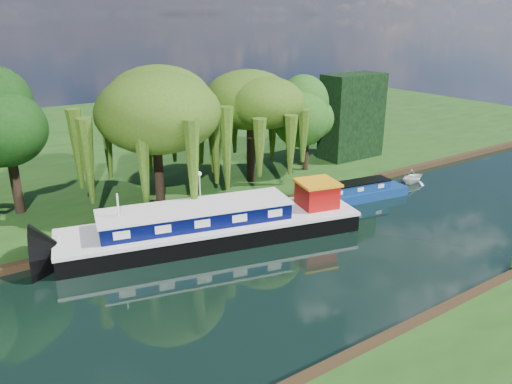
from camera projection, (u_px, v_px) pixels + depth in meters
ground at (280, 268)px, 28.46m from camera, size 120.00×120.00×0.00m
far_bank at (95, 144)px, 54.88m from camera, size 120.00×52.00×0.45m
dutch_barge at (215, 225)px, 31.83m from camera, size 19.57×8.64×4.03m
narrowboat at (344, 195)px, 38.36m from camera, size 11.13×3.55×1.60m
white_cruiser at (412, 183)px, 42.90m from camera, size 2.58×2.24×1.34m
willow_left at (155, 111)px, 35.05m from camera, size 7.83×7.83×9.38m
willow_right at (251, 110)px, 40.11m from camera, size 6.70×6.70×8.16m
tree_far_mid at (5, 121)px, 33.17m from camera, size 5.81×5.81×9.51m
tree_far_right at (307, 115)px, 43.45m from camera, size 4.42×4.42×7.24m
conifer_hedge at (352, 116)px, 47.93m from camera, size 6.00×3.00×8.00m
lamppost at (199, 179)px, 36.10m from camera, size 0.36×0.36×2.56m
mooring_posts at (202, 210)px, 34.43m from camera, size 19.16×0.16×1.00m
reeds_near at (473, 281)px, 26.01m from camera, size 33.70×1.50×1.10m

